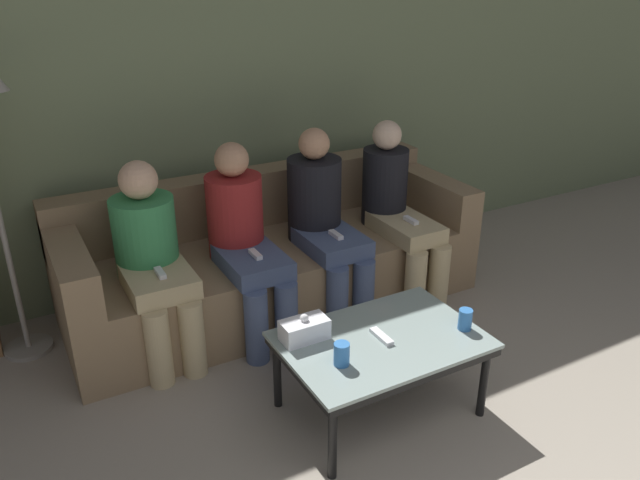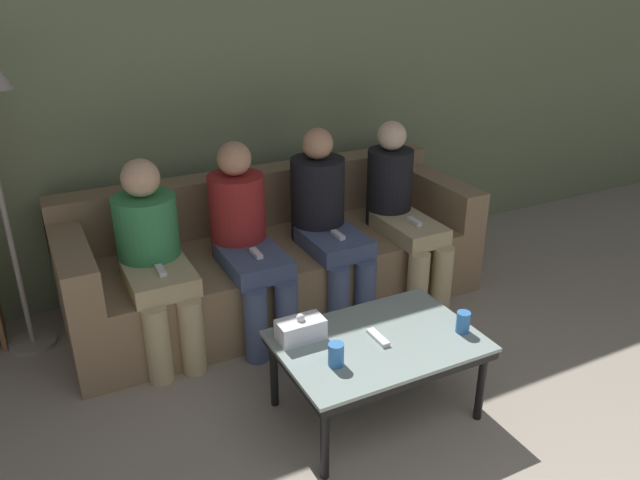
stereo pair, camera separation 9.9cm
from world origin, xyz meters
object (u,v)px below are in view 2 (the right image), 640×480
(cup_near_left, at_px, (336,354))
(seated_person_right_end, at_px, (401,208))
(standing_lamp, at_px, (2,186))
(coffee_table, at_px, (377,347))
(seated_person_left_end, at_px, (153,253))
(seated_person_mid_left, at_px, (245,236))
(couch, at_px, (274,258))
(tissue_box, at_px, (301,329))
(cup_near_right, at_px, (463,322))
(game_remote, at_px, (378,338))
(seated_person_mid_right, at_px, (326,217))

(cup_near_left, height_order, seated_person_right_end, seated_person_right_end)
(seated_person_right_end, bearing_deg, standing_lamp, 169.65)
(coffee_table, relative_size, seated_person_left_end, 0.86)
(seated_person_mid_left, bearing_deg, couch, 40.29)
(cup_near_left, relative_size, tissue_box, 0.48)
(cup_near_right, xyz_separation_m, game_remote, (-0.39, 0.12, -0.04))
(couch, relative_size, game_remote, 16.95)
(tissue_box, relative_size, game_remote, 1.47)
(standing_lamp, bearing_deg, tissue_box, -47.86)
(coffee_table, bearing_deg, cup_near_right, -17.46)
(coffee_table, bearing_deg, standing_lamp, 135.60)
(couch, height_order, seated_person_right_end, seated_person_right_end)
(standing_lamp, distance_m, seated_person_right_end, 2.28)
(tissue_box, height_order, seated_person_mid_left, seated_person_mid_left)
(coffee_table, height_order, seated_person_left_end, seated_person_left_end)
(game_remote, relative_size, seated_person_mid_right, 0.13)
(seated_person_mid_left, bearing_deg, seated_person_right_end, -1.13)
(tissue_box, xyz_separation_m, standing_lamp, (-1.12, 1.23, 0.49))
(seated_person_left_end, bearing_deg, tissue_box, -61.86)
(couch, bearing_deg, tissue_box, -106.50)
(seated_person_mid_left, relative_size, seated_person_right_end, 1.00)
(cup_near_left, distance_m, seated_person_left_end, 1.24)
(seated_person_left_end, relative_size, seated_person_mid_left, 0.97)
(seated_person_mid_right, bearing_deg, game_remote, -104.24)
(couch, xyz_separation_m, seated_person_mid_right, (0.26, -0.21, 0.31))
(coffee_table, bearing_deg, cup_near_left, -162.12)
(standing_lamp, bearing_deg, seated_person_left_end, -29.32)
(tissue_box, xyz_separation_m, game_remote, (0.32, -0.17, -0.04))
(cup_near_left, xyz_separation_m, seated_person_left_end, (-0.51, 1.12, 0.12))
(couch, relative_size, seated_person_right_end, 2.28)
(cup_near_right, distance_m, seated_person_mid_left, 1.32)
(seated_person_mid_left, xyz_separation_m, seated_person_mid_right, (0.52, 0.01, 0.01))
(seated_person_mid_left, bearing_deg, seated_person_left_end, 178.10)
(cup_near_left, distance_m, cup_near_right, 0.66)
(game_remote, bearing_deg, cup_near_right, -17.46)
(cup_near_left, distance_m, seated_person_mid_left, 1.11)
(game_remote, relative_size, seated_person_right_end, 0.13)
(cup_near_right, height_order, seated_person_right_end, seated_person_right_end)
(cup_near_left, relative_size, game_remote, 0.71)
(couch, relative_size, tissue_box, 11.56)
(seated_person_mid_right, bearing_deg, standing_lamp, 167.63)
(standing_lamp, height_order, seated_person_mid_left, standing_lamp)
(cup_near_right, relative_size, seated_person_right_end, 0.09)
(coffee_table, distance_m, tissue_box, 0.37)
(game_remote, height_order, seated_person_left_end, seated_person_left_end)
(seated_person_mid_left, bearing_deg, cup_near_left, -90.42)
(cup_near_left, relative_size, seated_person_mid_right, 0.09)
(cup_near_right, xyz_separation_m, seated_person_mid_right, (-0.13, 1.15, 0.14))
(cup_near_left, bearing_deg, seated_person_right_end, 45.94)
(tissue_box, bearing_deg, seated_person_mid_right, 56.19)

